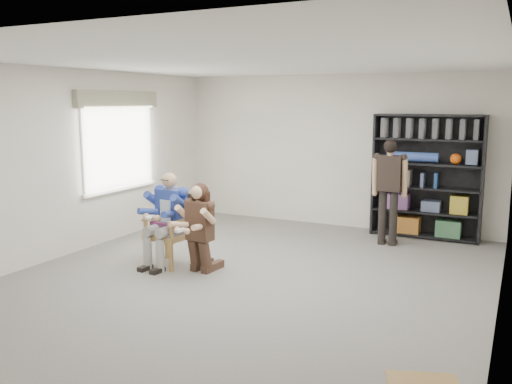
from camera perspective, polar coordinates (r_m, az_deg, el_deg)
The scene contains 8 objects.
room_shell at distance 6.94m, azimuth -0.71°, elevation 2.00°, with size 6.00×7.00×2.80m, color white, non-canonical shape.
floor at distance 7.26m, azimuth -0.69°, elevation -9.03°, with size 6.00×7.00×0.01m, color slate.
window_left at distance 9.39m, azimuth -14.16°, elevation 5.08°, with size 0.16×2.00×1.75m, color white, non-canonical shape.
armchair at distance 7.78m, azimuth -9.22°, elevation -3.94°, with size 0.60×0.58×1.03m, color #A17E43, non-canonical shape.
seated_man at distance 7.75m, azimuth -9.25°, elevation -2.83°, with size 0.58×0.80×1.34m, color navy, non-canonical shape.
kneeling_woman at distance 7.35m, azimuth -6.08°, elevation -3.89°, with size 0.51×0.82×1.22m, color #3C2920, non-canonical shape.
bookshelf at distance 9.60m, azimuth 17.53°, elevation 1.53°, with size 1.80×0.38×2.10m, color black, non-canonical shape.
standing_man at distance 8.95m, azimuth 13.80°, elevation -0.09°, with size 0.53×0.29×1.71m, color black, non-canonical shape.
Camera 1 is at (3.13, -6.13, 2.30)m, focal length 38.00 mm.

